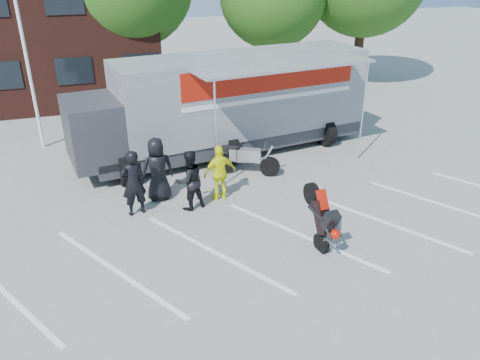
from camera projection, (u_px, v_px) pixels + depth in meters
ground at (312, 257)px, 11.45m from camera, size 100.00×100.00×0.00m
parking_bay_lines at (294, 236)px, 12.31m from camera, size 18.09×13.33×0.01m
flagpole at (25, 8)px, 16.00m from camera, size 1.61×0.12×8.00m
transporter_truck at (231, 151)px, 17.73m from camera, size 11.81×6.84×3.56m
parked_motorcycle at (247, 174)px, 15.83m from camera, size 2.36×1.73×1.19m
stunt_bike_rider at (309, 239)px, 12.18m from camera, size 0.85×1.58×1.79m
spectator_leather_a at (158, 169)px, 13.82m from camera, size 0.98×0.66×1.95m
spectator_leather_b at (133, 183)px, 13.01m from camera, size 0.79×0.61×1.94m
spectator_leather_c at (189, 180)px, 13.33m from camera, size 1.03×0.90×1.79m
spectator_hivis at (220, 173)px, 13.88m from camera, size 1.05×0.54×1.71m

